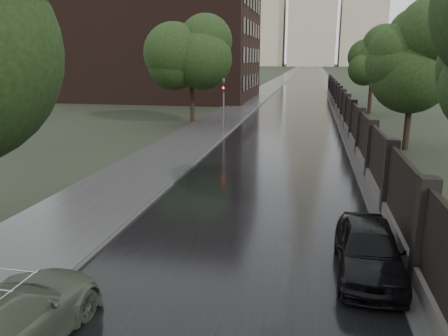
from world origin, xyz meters
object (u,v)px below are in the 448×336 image
(tree_left_far, at_px, (191,60))
(tree_right_b, at_px, (413,66))
(traffic_light, at_px, (224,101))
(tree_right_c, at_px, (373,63))
(car_right_near, at_px, (369,249))

(tree_left_far, distance_m, tree_right_b, 17.45)
(tree_left_far, relative_size, traffic_light, 1.85)
(tree_right_c, xyz_separation_m, car_right_near, (-4.10, -34.78, -4.27))
(traffic_light, bearing_deg, car_right_near, -68.73)
(tree_right_b, xyz_separation_m, car_right_near, (-4.10, -16.78, -4.27))
(car_right_near, bearing_deg, traffic_light, 112.40)
(car_right_near, bearing_deg, tree_left_far, 115.82)
(tree_left_far, bearing_deg, car_right_near, -65.30)
(tree_right_c, xyz_separation_m, traffic_light, (-11.80, -15.01, -2.55))
(traffic_light, distance_m, car_right_near, 21.29)
(tree_left_far, xyz_separation_m, traffic_light, (3.70, -5.01, -2.84))
(tree_right_b, xyz_separation_m, tree_right_c, (0.00, 18.00, 0.00))
(traffic_light, relative_size, car_right_near, 1.00)
(tree_right_b, relative_size, traffic_light, 1.75)
(tree_right_b, distance_m, car_right_near, 17.79)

